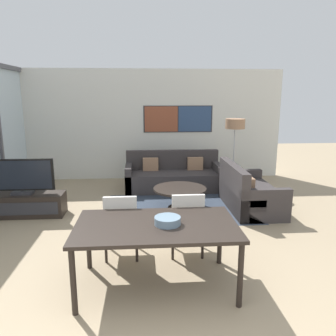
{
  "coord_description": "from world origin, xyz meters",
  "views": [
    {
      "loc": [
        -0.04,
        -2.39,
        2.14
      ],
      "look_at": [
        0.35,
        2.97,
        0.95
      ],
      "focal_mm": 35.0,
      "sensor_mm": 36.0,
      "label": 1
    }
  ],
  "objects_px": {
    "sofa_side": "(247,195)",
    "dining_chair_left": "(121,222)",
    "sofa_main": "(173,177)",
    "coffee_table": "(180,193)",
    "tv_console": "(24,205)",
    "television": "(21,177)",
    "dining_table": "(156,229)",
    "fruit_bowl": "(168,220)",
    "dining_chair_centre": "(187,220)",
    "floor_lamp": "(235,128)"
  },
  "relations": [
    {
      "from": "sofa_main",
      "to": "floor_lamp",
      "type": "height_order",
      "value": "floor_lamp"
    },
    {
      "from": "sofa_side",
      "to": "television",
      "type": "bearing_deg",
      "value": 91.09
    },
    {
      "from": "television",
      "to": "coffee_table",
      "type": "distance_m",
      "value": 2.9
    },
    {
      "from": "sofa_side",
      "to": "dining_table",
      "type": "relative_size",
      "value": 0.9
    },
    {
      "from": "tv_console",
      "to": "dining_chair_centre",
      "type": "height_order",
      "value": "dining_chair_centre"
    },
    {
      "from": "coffee_table",
      "to": "dining_chair_centre",
      "type": "bearing_deg",
      "value": -93.5
    },
    {
      "from": "tv_console",
      "to": "dining_table",
      "type": "bearing_deg",
      "value": -46.37
    },
    {
      "from": "television",
      "to": "fruit_bowl",
      "type": "bearing_deg",
      "value": -45.21
    },
    {
      "from": "tv_console",
      "to": "coffee_table",
      "type": "relative_size",
      "value": 1.42
    },
    {
      "from": "floor_lamp",
      "to": "fruit_bowl",
      "type": "bearing_deg",
      "value": -115.02
    },
    {
      "from": "dining_chair_centre",
      "to": "sofa_main",
      "type": "bearing_deg",
      "value": 88.0
    },
    {
      "from": "sofa_side",
      "to": "dining_chair_left",
      "type": "height_order",
      "value": "dining_chair_left"
    },
    {
      "from": "sofa_main",
      "to": "dining_table",
      "type": "bearing_deg",
      "value": -97.85
    },
    {
      "from": "dining_table",
      "to": "floor_lamp",
      "type": "xyz_separation_m",
      "value": [
        1.93,
        3.83,
        0.75
      ]
    },
    {
      "from": "dining_chair_left",
      "to": "fruit_bowl",
      "type": "xyz_separation_m",
      "value": [
        0.56,
        -0.72,
        0.3
      ]
    },
    {
      "from": "dining_table",
      "to": "sofa_main",
      "type": "bearing_deg",
      "value": 82.15
    },
    {
      "from": "dining_chair_left",
      "to": "sofa_side",
      "type": "bearing_deg",
      "value": 38.47
    },
    {
      "from": "television",
      "to": "fruit_bowl",
      "type": "height_order",
      "value": "television"
    },
    {
      "from": "dining_table",
      "to": "dining_chair_centre",
      "type": "height_order",
      "value": "dining_chair_centre"
    },
    {
      "from": "television",
      "to": "dining_chair_centre",
      "type": "height_order",
      "value": "television"
    },
    {
      "from": "dining_chair_centre",
      "to": "tv_console",
      "type": "bearing_deg",
      "value": 148.06
    },
    {
      "from": "tv_console",
      "to": "television",
      "type": "relative_size",
      "value": 1.25
    },
    {
      "from": "sofa_side",
      "to": "dining_chair_left",
      "type": "relative_size",
      "value": 1.79
    },
    {
      "from": "dining_chair_left",
      "to": "fruit_bowl",
      "type": "height_order",
      "value": "dining_chair_left"
    },
    {
      "from": "coffee_table",
      "to": "dining_chair_left",
      "type": "xyz_separation_m",
      "value": [
        -0.99,
        -1.9,
        0.19
      ]
    },
    {
      "from": "sofa_main",
      "to": "sofa_side",
      "type": "xyz_separation_m",
      "value": [
        1.29,
        -1.5,
        -0.0
      ]
    },
    {
      "from": "dining_chair_left",
      "to": "dining_chair_centre",
      "type": "height_order",
      "value": "same"
    },
    {
      "from": "dining_chair_left",
      "to": "coffee_table",
      "type": "bearing_deg",
      "value": 62.45
    },
    {
      "from": "coffee_table",
      "to": "dining_table",
      "type": "distance_m",
      "value": 2.68
    },
    {
      "from": "coffee_table",
      "to": "floor_lamp",
      "type": "bearing_deg",
      "value": 42.13
    },
    {
      "from": "dining_chair_centre",
      "to": "dining_chair_left",
      "type": "bearing_deg",
      "value": -178.91
    },
    {
      "from": "sofa_side",
      "to": "tv_console",
      "type": "bearing_deg",
      "value": 91.1
    },
    {
      "from": "television",
      "to": "sofa_side",
      "type": "height_order",
      "value": "television"
    },
    {
      "from": "sofa_side",
      "to": "dining_chair_centre",
      "type": "relative_size",
      "value": 1.79
    },
    {
      "from": "sofa_main",
      "to": "coffee_table",
      "type": "xyz_separation_m",
      "value": [
        -0.0,
        -1.41,
        0.03
      ]
    },
    {
      "from": "television",
      "to": "sofa_side",
      "type": "relative_size",
      "value": 0.71
    },
    {
      "from": "fruit_bowl",
      "to": "dining_chair_left",
      "type": "bearing_deg",
      "value": 127.82
    },
    {
      "from": "sofa_side",
      "to": "dining_chair_centre",
      "type": "xyz_separation_m",
      "value": [
        -1.4,
        -1.79,
        0.23
      ]
    },
    {
      "from": "dining_chair_left",
      "to": "floor_lamp",
      "type": "bearing_deg",
      "value": 53.03
    },
    {
      "from": "coffee_table",
      "to": "dining_table",
      "type": "xyz_separation_m",
      "value": [
        -0.55,
        -2.59,
        0.38
      ]
    },
    {
      "from": "dining_chair_left",
      "to": "fruit_bowl",
      "type": "bearing_deg",
      "value": -52.18
    },
    {
      "from": "fruit_bowl",
      "to": "tv_console",
      "type": "bearing_deg",
      "value": 134.8
    },
    {
      "from": "dining_table",
      "to": "fruit_bowl",
      "type": "distance_m",
      "value": 0.17
    },
    {
      "from": "sofa_main",
      "to": "coffee_table",
      "type": "distance_m",
      "value": 1.41
    },
    {
      "from": "sofa_side",
      "to": "dining_table",
      "type": "bearing_deg",
      "value": 143.68
    },
    {
      "from": "tv_console",
      "to": "dining_chair_left",
      "type": "xyz_separation_m",
      "value": [
        1.88,
        -1.73,
        0.3
      ]
    },
    {
      "from": "television",
      "to": "sofa_main",
      "type": "distance_m",
      "value": 3.3
    },
    {
      "from": "sofa_side",
      "to": "fruit_bowl",
      "type": "bearing_deg",
      "value": 145.85
    },
    {
      "from": "fruit_bowl",
      "to": "dining_table",
      "type": "bearing_deg",
      "value": 167.29
    },
    {
      "from": "sofa_main",
      "to": "dining_table",
      "type": "xyz_separation_m",
      "value": [
        -0.55,
        -4.0,
        0.41
      ]
    }
  ]
}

